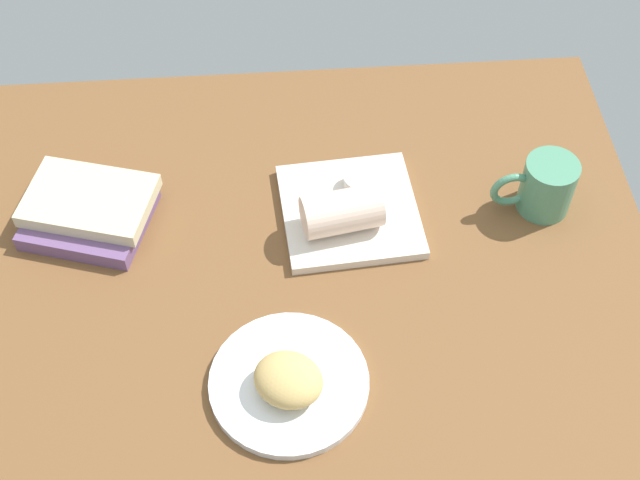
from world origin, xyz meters
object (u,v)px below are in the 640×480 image
sauce_cup (360,181)px  breakfast_wrap (342,212)px  round_plate (289,383)px  square_plate (350,211)px  scone_pastry (288,380)px  coffee_mug (545,186)px  book_stack (89,210)px

sauce_cup → breakfast_wrap: 8.92cm
round_plate → square_plate: square_plate is taller
round_plate → square_plate: 32.26cm
sauce_cup → scone_pastry: bearing=-110.6°
round_plate → sauce_cup: 37.13cm
sauce_cup → coffee_mug: bearing=-9.5°
square_plate → coffee_mug: 31.18cm
square_plate → breakfast_wrap: (-1.66, -3.48, 4.22)cm
scone_pastry → book_stack: scone_pastry is taller
book_stack → sauce_cup: bearing=3.3°
coffee_mug → book_stack: bearing=178.1°
scone_pastry → book_stack: size_ratio=0.43×
round_plate → scone_pastry: 3.38cm
round_plate → book_stack: 43.97cm
book_stack → coffee_mug: coffee_mug is taller
round_plate → breakfast_wrap: 28.75cm
sauce_cup → round_plate: bearing=-111.2°
scone_pastry → sauce_cup: (13.48, 35.78, -0.91)cm
sauce_cup → breakfast_wrap: size_ratio=0.44×
coffee_mug → scone_pastry: bearing=-143.8°
square_plate → book_stack: 41.45cm
scone_pastry → square_plate: (11.41, 31.43, -3.05)cm
round_plate → square_plate: (11.35, 30.20, 0.10)cm
square_plate → sauce_cup: sauce_cup is taller
breakfast_wrap → coffee_mug: bearing=-94.6°
breakfast_wrap → coffee_mug: 32.70cm
scone_pastry → sauce_cup: 38.25cm
scone_pastry → coffee_mug: size_ratio=0.72×
scone_pastry → coffee_mug: coffee_mug is taller
book_stack → square_plate: bearing=-2.6°
scone_pastry → breakfast_wrap: breakfast_wrap is taller
square_plate → sauce_cup: bearing=64.6°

